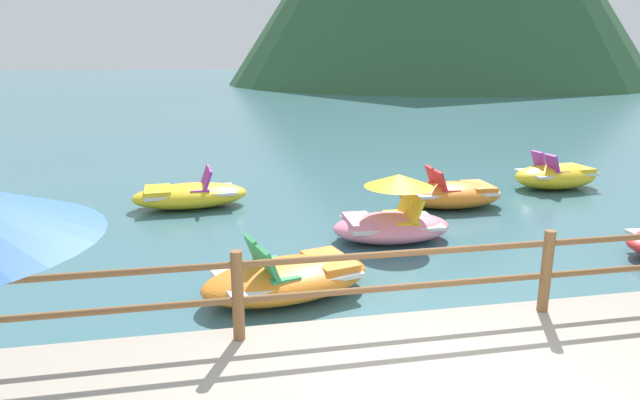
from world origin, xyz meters
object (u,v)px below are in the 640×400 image
object	(u,v)px
pedal_boat_1	(392,218)
pedal_boat_6	(451,194)
pedal_boat_5	(288,278)
pedal_boat_0	(556,176)
pedal_boat_4	(190,195)

from	to	relation	value
pedal_boat_1	pedal_boat_6	distance (m)	2.75
pedal_boat_1	pedal_boat_5	distance (m)	2.92
pedal_boat_1	pedal_boat_5	bearing A→B (deg)	-137.21
pedal_boat_1	pedal_boat_0	bearing A→B (deg)	30.16
pedal_boat_6	pedal_boat_0	bearing A→B (deg)	19.18
pedal_boat_4	pedal_boat_5	bearing A→B (deg)	-73.13
pedal_boat_0	pedal_boat_6	bearing A→B (deg)	-160.82
pedal_boat_0	pedal_boat_4	distance (m)	8.88
pedal_boat_0	pedal_boat_4	xyz separation A→B (m)	(-8.88, -0.11, -0.04)
pedal_boat_1	pedal_boat_4	size ratio (longest dim) A/B	0.84
pedal_boat_0	pedal_boat_4	size ratio (longest dim) A/B	0.89
pedal_boat_4	pedal_boat_1	bearing A→B (deg)	-39.01
pedal_boat_1	pedal_boat_4	distance (m)	4.67
pedal_boat_5	pedal_boat_6	world-z (taller)	pedal_boat_6
pedal_boat_0	pedal_boat_5	size ratio (longest dim) A/B	0.86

